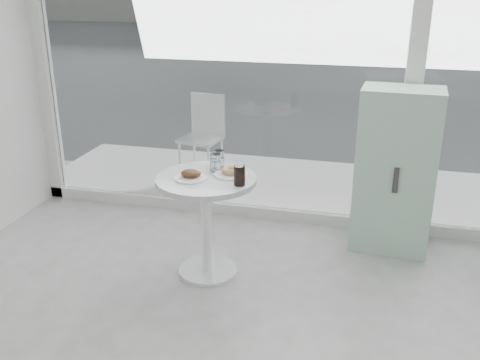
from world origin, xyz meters
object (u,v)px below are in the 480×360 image
(mint_cabinet, at_px, (395,171))
(water_tumbler_a, at_px, (216,164))
(cola_glass, at_px, (240,175))
(main_table, at_px, (207,206))
(plate_donut, at_px, (231,172))
(water_tumbler_b, at_px, (219,159))
(patio_chair, at_px, (204,132))
(car_silver, at_px, (390,24))
(car_white, at_px, (320,28))
(plate_fritter, at_px, (191,175))

(mint_cabinet, bearing_deg, water_tumbler_a, -149.65)
(mint_cabinet, bearing_deg, cola_glass, -136.49)
(main_table, relative_size, plate_donut, 3.13)
(main_table, height_order, water_tumbler_b, water_tumbler_b)
(mint_cabinet, height_order, patio_chair, mint_cabinet)
(patio_chair, height_order, cola_glass, patio_chair)
(main_table, xyz_separation_m, car_silver, (1.37, 13.52, 0.25))
(water_tumbler_a, bearing_deg, car_white, 93.03)
(car_white, distance_m, water_tumbler_b, 12.95)
(plate_fritter, bearing_deg, patio_chair, 105.54)
(water_tumbler_b, bearing_deg, main_table, -96.11)
(car_silver, relative_size, water_tumbler_b, 39.08)
(plate_fritter, height_order, water_tumbler_b, water_tumbler_b)
(patio_chair, xyz_separation_m, water_tumbler_a, (0.65, -1.69, 0.26))
(patio_chair, distance_m, water_tumbler_a, 1.83)
(patio_chair, height_order, car_white, car_white)
(plate_fritter, distance_m, cola_glass, 0.36)
(car_white, relative_size, water_tumbler_b, 32.88)
(cola_glass, bearing_deg, patio_chair, 114.70)
(water_tumbler_a, bearing_deg, cola_glass, -43.84)
(plate_fritter, relative_size, water_tumbler_b, 1.84)
(plate_donut, bearing_deg, water_tumbler_a, 157.93)
(plate_fritter, distance_m, plate_donut, 0.29)
(mint_cabinet, bearing_deg, car_white, 102.71)
(water_tumbler_a, bearing_deg, patio_chair, 110.88)
(cola_glass, bearing_deg, plate_fritter, 175.19)
(main_table, relative_size, car_silver, 0.16)
(mint_cabinet, xyz_separation_m, water_tumbler_a, (-1.29, -0.65, 0.17))
(plate_fritter, xyz_separation_m, water_tumbler_a, (0.12, 0.20, 0.03))
(plate_donut, xyz_separation_m, cola_glass, (0.11, -0.18, 0.05))
(mint_cabinet, bearing_deg, water_tumbler_b, -153.67)
(water_tumbler_b, bearing_deg, car_white, 93.03)
(patio_chair, bearing_deg, plate_donut, -57.76)
(patio_chair, relative_size, water_tumbler_a, 6.92)
(water_tumbler_b, height_order, cola_glass, cola_glass)
(mint_cabinet, relative_size, water_tumbler_a, 10.08)
(main_table, xyz_separation_m, plate_fritter, (-0.09, -0.06, 0.25))
(mint_cabinet, bearing_deg, car_silver, 93.43)
(car_silver, xyz_separation_m, water_tumbler_b, (-1.34, -13.27, 0.03))
(car_silver, xyz_separation_m, cola_glass, (-1.10, -13.61, 0.05))
(main_table, bearing_deg, plate_donut, 28.05)
(plate_donut, height_order, water_tumbler_b, water_tumbler_b)
(mint_cabinet, height_order, water_tumbler_b, mint_cabinet)
(mint_cabinet, height_order, plate_fritter, mint_cabinet)
(water_tumbler_a, distance_m, water_tumbler_b, 0.11)
(main_table, bearing_deg, water_tumbler_a, 77.50)
(water_tumbler_a, bearing_deg, plate_donut, -22.07)
(plate_donut, distance_m, water_tumbler_a, 0.15)
(plate_fritter, distance_m, water_tumbler_a, 0.23)
(patio_chair, relative_size, car_white, 0.22)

